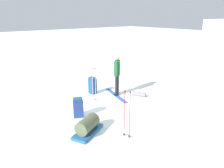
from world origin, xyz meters
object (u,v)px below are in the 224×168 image
at_px(skier_standing, 117,73).
at_px(gear_sled, 88,126).
at_px(backpack_bright, 93,86).
at_px(sleeping_mat_rolled, 139,94).
at_px(backpack_large_dark, 78,108).
at_px(ski_poles_planted_near, 94,83).
at_px(ski_poles_planted_far, 127,112).
at_px(ski_pair_near, 116,95).

relative_size(skier_standing, gear_sled, 1.52).
xyz_separation_m(backpack_bright, sleeping_mat_rolled, (1.48, 1.30, -0.27)).
xyz_separation_m(skier_standing, gear_sled, (1.76, -2.59, -0.73)).
bearing_deg(backpack_bright, skier_standing, 42.91).
bearing_deg(backpack_large_dark, sleeping_mat_rolled, 89.71).
xyz_separation_m(backpack_large_dark, sleeping_mat_rolled, (0.01, 2.85, -0.23)).
relative_size(ski_poles_planted_near, ski_poles_planted_far, 0.97).
distance_m(skier_standing, sleeping_mat_rolled, 1.27).
xyz_separation_m(ski_pair_near, sleeping_mat_rolled, (0.68, 0.69, 0.08)).
xyz_separation_m(skier_standing, ski_pair_near, (0.04, -0.10, -0.94)).
height_order(ski_pair_near, backpack_large_dark, backpack_large_dark).
relative_size(backpack_bright, ski_poles_planted_near, 0.55).
bearing_deg(ski_poles_planted_far, skier_standing, 144.27).
bearing_deg(ski_poles_planted_far, gear_sled, -139.33).
bearing_deg(ski_poles_planted_near, gear_sled, -39.21).
distance_m(skier_standing, ski_poles_planted_far, 3.21).
height_order(ski_pair_near, sleeping_mat_rolled, sleeping_mat_rolled).
xyz_separation_m(skier_standing, ski_poles_planted_near, (-0.06, -1.10, -0.22)).
relative_size(ski_pair_near, ski_poles_planted_near, 1.35).
bearing_deg(backpack_bright, ski_poles_planted_far, -19.02).
relative_size(backpack_bright, sleeping_mat_rolled, 1.32).
height_order(backpack_large_dark, sleeping_mat_rolled, backpack_large_dark).
height_order(ski_pair_near, ski_poles_planted_far, ski_poles_planted_far).
height_order(skier_standing, sleeping_mat_rolled, skier_standing).
bearing_deg(backpack_large_dark, ski_pair_near, 106.99).
distance_m(backpack_bright, sleeping_mat_rolled, 1.99).
distance_m(skier_standing, backpack_large_dark, 2.45).
bearing_deg(ski_pair_near, ski_poles_planted_near, -95.80).
bearing_deg(backpack_bright, sleeping_mat_rolled, 41.28).
relative_size(skier_standing, ski_poles_planted_near, 1.29).
relative_size(ski_pair_near, backpack_large_dark, 2.74).
height_order(skier_standing, backpack_large_dark, skier_standing).
height_order(ski_pair_near, gear_sled, gear_sled).
bearing_deg(backpack_large_dark, backpack_bright, 133.32).
bearing_deg(skier_standing, ski_poles_planted_far, -35.73).
relative_size(backpack_bright, gear_sled, 0.65).
xyz_separation_m(ski_poles_planted_far, sleeping_mat_rolled, (-1.88, 2.46, -0.66)).
distance_m(ski_poles_planted_near, sleeping_mat_rolled, 1.97).
bearing_deg(ski_poles_planted_near, ski_pair_near, 84.20).
relative_size(ski_poles_planted_near, sleeping_mat_rolled, 2.40).
height_order(skier_standing, ski_poles_planted_near, skier_standing).
bearing_deg(sleeping_mat_rolled, backpack_bright, -138.72).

